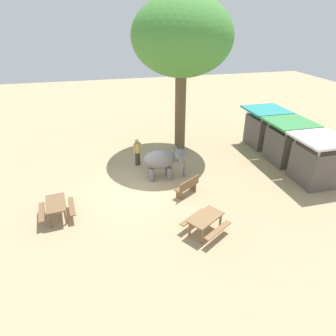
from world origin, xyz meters
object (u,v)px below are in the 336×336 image
picnic_table_near (206,221)px  market_stall_white (316,163)px  shade_tree_main (182,38)px  market_stall_green (287,144)px  market_stall_teal (264,129)px  elephant (164,160)px  person_handler (137,150)px  wooden_bench (187,186)px  picnic_table_far (56,206)px

picnic_table_near → market_stall_white: (-2.50, 6.98, 0.55)m
market_stall_white → picnic_table_near: bearing=-70.3°
shade_tree_main → market_stall_green: (3.50, 5.57, -5.65)m
market_stall_white → market_stall_teal: bearing=180.0°
shade_tree_main → market_stall_green: bearing=57.8°
picnic_table_near → market_stall_green: 8.66m
elephant → person_handler: elephant is taller
person_handler → market_stall_green: size_ratio=0.64×
market_stall_teal → market_stall_white: bearing=0.0°
person_handler → market_stall_white: bearing=37.6°
person_handler → shade_tree_main: bearing=94.5°
market_stall_green → shade_tree_main: bearing=-122.2°
picnic_table_near → market_stall_white: size_ratio=0.82×
shade_tree_main → market_stall_teal: shade_tree_main is taller
picnic_table_near → market_stall_white: bearing=167.2°
shade_tree_main → picnic_table_near: shade_tree_main is taller
wooden_bench → market_stall_green: (-2.18, 6.82, 0.67)m
shade_tree_main → market_stall_teal: size_ratio=3.60×
elephant → person_handler: (-1.88, -1.17, -0.11)m
elephant → shade_tree_main: shade_tree_main is taller
market_stall_white → person_handler: bearing=-116.1°
market_stall_teal → market_stall_green: same height
wooden_bench → picnic_table_near: wooden_bench is taller
shade_tree_main → picnic_table_far: size_ratio=5.48×
market_stall_teal → shade_tree_main: bearing=-99.2°
picnic_table_near → elephant: bearing=-116.2°
picnic_table_far → market_stall_white: 12.89m
market_stall_white → market_stall_green: bearing=180.0°
elephant → picnic_table_near: bearing=-79.9°
elephant → market_stall_white: size_ratio=0.95×
market_stall_teal → person_handler: bearing=-83.8°
shade_tree_main → market_stall_green: shade_tree_main is taller
picnic_table_near → person_handler: bearing=-108.3°
market_stall_green → market_stall_white: bearing=0.0°
wooden_bench → elephant: bearing=76.7°
market_stall_green → picnic_table_far: bearing=-78.6°
elephant → market_stall_teal: (-2.83, 7.51, 0.08)m
elephant → market_stall_white: market_stall_white is taller
market_stall_green → elephant: bearing=-88.3°
person_handler → market_stall_teal: 8.73m
picnic_table_far → market_stall_teal: 13.90m
elephant → picnic_table_near: (4.87, 0.53, -0.47)m
picnic_table_far → market_stall_teal: market_stall_teal is taller
shade_tree_main → wooden_bench: (5.69, -1.25, -6.32)m
person_handler → market_stall_green: bearing=52.9°
person_handler → picnic_table_near: person_handler is taller
elephant → picnic_table_near: elephant is taller
elephant → shade_tree_main: size_ratio=0.26×
picnic_table_far → market_stall_green: size_ratio=0.66×
picnic_table_near → market_stall_white: market_stall_white is taller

